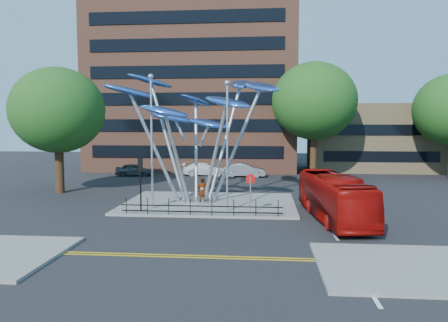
# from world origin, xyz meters

# --- Properties ---
(ground) EXTENTS (120.00, 120.00, 0.00)m
(ground) POSITION_xyz_m (0.00, 0.00, 0.00)
(ground) COLOR black
(ground) RESTS_ON ground
(traffic_island) EXTENTS (12.00, 9.00, 0.15)m
(traffic_island) POSITION_xyz_m (-1.00, 6.00, 0.07)
(traffic_island) COLOR slate
(traffic_island) RESTS_ON ground
(double_yellow_near) EXTENTS (40.00, 0.12, 0.01)m
(double_yellow_near) POSITION_xyz_m (0.00, -6.00, 0.01)
(double_yellow_near) COLOR gold
(double_yellow_near) RESTS_ON ground
(double_yellow_far) EXTENTS (40.00, 0.12, 0.01)m
(double_yellow_far) POSITION_xyz_m (0.00, -6.30, 0.01)
(double_yellow_far) COLOR gold
(double_yellow_far) RESTS_ON ground
(brick_tower) EXTENTS (25.00, 15.00, 30.00)m
(brick_tower) POSITION_xyz_m (-6.00, 32.00, 15.00)
(brick_tower) COLOR brown
(brick_tower) RESTS_ON ground
(low_building_near) EXTENTS (15.00, 8.00, 8.00)m
(low_building_near) POSITION_xyz_m (16.00, 30.00, 4.00)
(low_building_near) COLOR tan
(low_building_near) RESTS_ON ground
(tree_right) EXTENTS (8.80, 8.80, 12.11)m
(tree_right) POSITION_xyz_m (8.00, 22.00, 8.04)
(tree_right) COLOR black
(tree_right) RESTS_ON ground
(tree_left) EXTENTS (7.60, 7.60, 10.32)m
(tree_left) POSITION_xyz_m (-14.00, 10.00, 6.79)
(tree_left) COLOR black
(tree_left) RESTS_ON ground
(leaf_sculpture) EXTENTS (12.72, 9.54, 9.51)m
(leaf_sculpture) POSITION_xyz_m (-2.07, 6.68, 6.87)
(leaf_sculpture) COLOR #9EA0A5
(leaf_sculpture) RESTS_ON traffic_island
(street_lamp_left) EXTENTS (0.36, 0.36, 8.80)m
(street_lamp_left) POSITION_xyz_m (-4.50, 3.50, 5.36)
(street_lamp_left) COLOR #9EA0A5
(street_lamp_left) RESTS_ON traffic_island
(street_lamp_right) EXTENTS (0.36, 0.36, 8.30)m
(street_lamp_right) POSITION_xyz_m (0.50, 3.00, 5.09)
(street_lamp_right) COLOR #9EA0A5
(street_lamp_right) RESTS_ON traffic_island
(traffic_light_island) EXTENTS (0.28, 0.18, 3.42)m
(traffic_light_island) POSITION_xyz_m (-5.00, 2.50, 2.61)
(traffic_light_island) COLOR black
(traffic_light_island) RESTS_ON traffic_island
(no_entry_sign_island) EXTENTS (0.60, 0.10, 2.45)m
(no_entry_sign_island) POSITION_xyz_m (2.00, 2.52, 1.82)
(no_entry_sign_island) COLOR #9EA0A5
(no_entry_sign_island) RESTS_ON traffic_island
(pedestrian_railing_front) EXTENTS (10.00, 0.06, 1.00)m
(pedestrian_railing_front) POSITION_xyz_m (-1.00, 1.70, 0.55)
(pedestrian_railing_front) COLOR black
(pedestrian_railing_front) RESTS_ON traffic_island
(red_bus) EXTENTS (3.41, 9.98, 2.72)m
(red_bus) POSITION_xyz_m (7.00, 1.78, 1.36)
(red_bus) COLOR #920906
(red_bus) RESTS_ON ground
(pedestrian) EXTENTS (0.74, 0.57, 1.80)m
(pedestrian) POSITION_xyz_m (-1.48, 5.53, 1.05)
(pedestrian) COLOR gray
(pedestrian) RESTS_ON traffic_island
(parked_car_left) EXTENTS (4.14, 1.99, 1.36)m
(parked_car_left) POSITION_xyz_m (-11.27, 21.77, 0.68)
(parked_car_left) COLOR #42454A
(parked_car_left) RESTS_ON ground
(parked_car_mid) EXTENTS (4.45, 1.56, 1.47)m
(parked_car_mid) POSITION_xyz_m (0.79, 21.95, 0.73)
(parked_car_mid) COLOR #A1A3A8
(parked_car_mid) RESTS_ON ground
(parked_car_right) EXTENTS (4.99, 2.51, 1.39)m
(parked_car_right) POSITION_xyz_m (-3.71, 23.00, 0.69)
(parked_car_right) COLOR white
(parked_car_right) RESTS_ON ground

